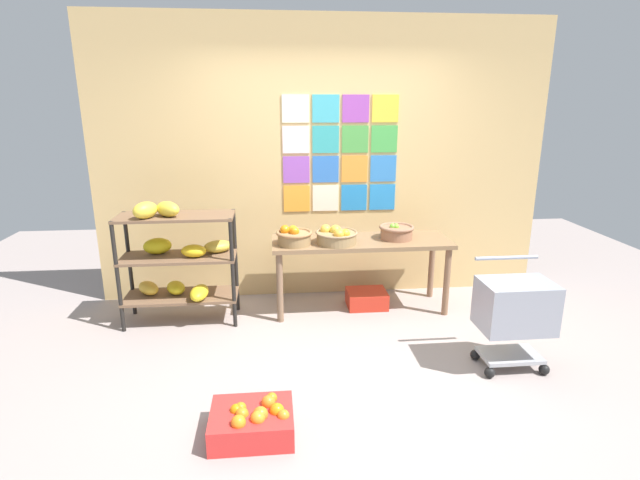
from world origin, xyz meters
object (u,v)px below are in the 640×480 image
at_px(orange_crate_foreground, 253,421).
at_px(shopping_cart, 515,309).
at_px(fruit_basket_centre, 336,236).
at_px(fruit_basket_left, 294,236).
at_px(banana_shelf_unit, 177,256).
at_px(display_table, 361,249).
at_px(produce_crate_under_table, 367,299).
at_px(fruit_basket_right, 396,231).

relative_size(orange_crate_foreground, shopping_cart, 0.61).
bearing_deg(fruit_basket_centre, fruit_basket_left, 178.66).
distance_m(banana_shelf_unit, shopping_cart, 2.89).
distance_m(display_table, shopping_cart, 1.55).
relative_size(fruit_basket_centre, produce_crate_under_table, 1.00).
bearing_deg(produce_crate_under_table, orange_crate_foreground, -119.74).
height_order(fruit_basket_right, orange_crate_foreground, fruit_basket_right).
height_order(fruit_basket_centre, produce_crate_under_table, fruit_basket_centre).
relative_size(produce_crate_under_table, shopping_cart, 0.47).
xyz_separation_m(fruit_basket_right, shopping_cart, (0.61, -1.22, -0.30)).
relative_size(fruit_basket_centre, shopping_cart, 0.47).
bearing_deg(orange_crate_foreground, produce_crate_under_table, 60.26).
height_order(banana_shelf_unit, fruit_basket_centre, banana_shelf_unit).
bearing_deg(fruit_basket_left, fruit_basket_centre, -1.34).
height_order(display_table, produce_crate_under_table, display_table).
relative_size(banana_shelf_unit, shopping_cart, 1.39).
relative_size(fruit_basket_right, fruit_basket_centre, 0.86).
relative_size(produce_crate_under_table, orange_crate_foreground, 0.77).
xyz_separation_m(display_table, fruit_basket_left, (-0.65, -0.09, 0.17)).
bearing_deg(fruit_basket_left, fruit_basket_right, 5.69).
xyz_separation_m(banana_shelf_unit, fruit_basket_centre, (1.45, 0.01, 0.15)).
relative_size(display_table, shopping_cart, 2.04).
bearing_deg(fruit_basket_left, shopping_cart, -34.92).
height_order(banana_shelf_unit, fruit_basket_left, banana_shelf_unit).
height_order(produce_crate_under_table, shopping_cart, shopping_cart).
relative_size(banana_shelf_unit, fruit_basket_right, 3.47).
bearing_deg(banana_shelf_unit, fruit_basket_right, 3.22).
bearing_deg(banana_shelf_unit, orange_crate_foreground, -67.26).
relative_size(banana_shelf_unit, orange_crate_foreground, 2.29).
bearing_deg(orange_crate_foreground, display_table, 61.60).
height_order(fruit_basket_left, shopping_cart, fruit_basket_left).
bearing_deg(display_table, produce_crate_under_table, 25.06).
xyz_separation_m(fruit_basket_right, fruit_basket_left, (-0.99, -0.10, 0.01)).
bearing_deg(orange_crate_foreground, banana_shelf_unit, 112.74).
distance_m(fruit_basket_centre, fruit_basket_left, 0.39).
distance_m(orange_crate_foreground, shopping_cart, 2.07).
relative_size(display_table, orange_crate_foreground, 3.36).
height_order(fruit_basket_centre, orange_crate_foreground, fruit_basket_centre).
distance_m(display_table, fruit_basket_right, 0.38).
distance_m(fruit_basket_centre, orange_crate_foreground, 2.00).
distance_m(fruit_basket_right, fruit_basket_centre, 0.61).
bearing_deg(produce_crate_under_table, shopping_cart, -54.90).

